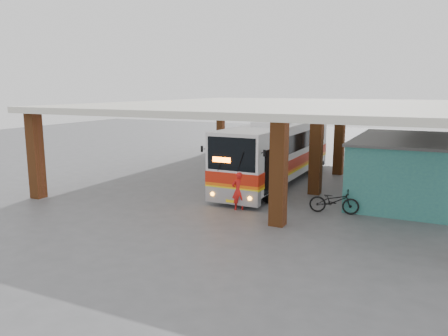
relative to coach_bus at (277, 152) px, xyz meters
name	(u,v)px	position (x,y,z in m)	size (l,w,h in m)	color
ground	(240,200)	(-0.30, -4.71, -1.86)	(90.00, 90.00, 0.00)	#515154
brick_columns	(298,147)	(1.13, 0.29, 0.32)	(20.10, 21.60, 4.35)	brown
canopy_roof	(291,105)	(0.20, 1.79, 2.64)	(21.00, 23.00, 0.30)	beige
shop_building	(409,168)	(7.20, -0.71, -0.29)	(5.20, 8.20, 3.11)	#2D6E71
coach_bus	(277,152)	(0.00, 0.00, 0.00)	(2.80, 12.88, 3.74)	white
motorcycle	(334,201)	(4.40, -4.97, -1.29)	(0.76, 2.17, 1.14)	black
pedestrian	(239,191)	(0.33, -6.29, -0.97)	(0.65, 0.42, 1.77)	red
red_chair	(366,175)	(4.68, 2.96, -1.51)	(0.44, 0.44, 0.74)	red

